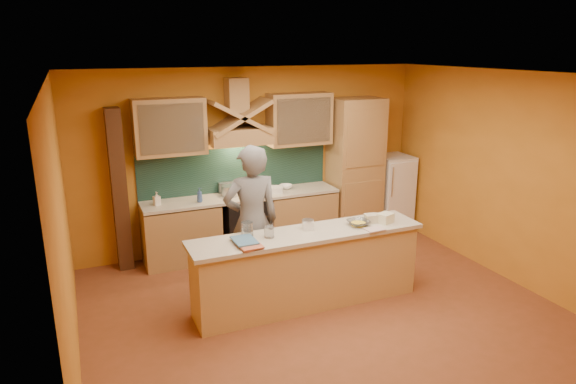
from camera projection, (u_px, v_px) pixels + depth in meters
name	position (u px, v px, depth m)	size (l,w,h in m)	color
floor	(325.00, 313.00, 6.18)	(5.50, 5.00, 0.01)	brown
ceiling	(330.00, 75.00, 5.41)	(5.50, 5.00, 0.01)	white
wall_back	(254.00, 159.00, 8.00)	(5.50, 0.02, 2.80)	#C77D26
wall_front	(492.00, 298.00, 3.58)	(5.50, 0.02, 2.80)	#C77D26
wall_left	(64.00, 236.00, 4.75)	(0.02, 5.00, 2.80)	#C77D26
wall_right	(511.00, 178.00, 6.83)	(0.02, 5.00, 2.80)	#C77D26
base_cabinet_left	(181.00, 234.00, 7.53)	(1.10, 0.60, 0.86)	tan
base_cabinet_right	(299.00, 218.00, 8.25)	(1.10, 0.60, 0.86)	tan
counter_top	(242.00, 196.00, 7.76)	(3.00, 0.62, 0.04)	beige
stove	(243.00, 224.00, 7.89)	(0.60, 0.58, 0.90)	black
backsplash	(236.00, 170.00, 7.92)	(3.00, 0.03, 0.70)	#16312C
range_hood	(240.00, 136.00, 7.55)	(0.92, 0.50, 0.24)	tan
hood_chimney	(236.00, 95.00, 7.48)	(0.30, 0.30, 0.50)	tan
upper_cabinet_left	(170.00, 127.00, 7.19)	(1.00, 0.35, 0.80)	tan
upper_cabinet_right	(299.00, 119.00, 7.95)	(1.00, 0.35, 0.80)	tan
pantry_column	(355.00, 169.00, 8.43)	(0.80, 0.60, 2.30)	tan
fridge	(392.00, 193.00, 8.85)	(0.58, 0.60, 1.30)	white
trim_column_left	(119.00, 190.00, 7.17)	(0.20, 0.30, 2.30)	#472816
island_body	(307.00, 271.00, 6.28)	(2.80, 0.55, 0.88)	tan
island_top	(308.00, 234.00, 6.15)	(2.90, 0.62, 0.05)	beige
person	(252.00, 222.00, 6.41)	(0.71, 0.47, 1.96)	slate
pot_large	(230.00, 192.00, 7.70)	(0.26, 0.26, 0.16)	#BBBBC2
pot_small	(252.00, 188.00, 7.98)	(0.18, 0.18, 0.13)	silver
soap_bottle_a	(157.00, 199.00, 7.24)	(0.09, 0.09, 0.19)	silver
soap_bottle_b	(200.00, 195.00, 7.38)	(0.08, 0.08, 0.21)	#345090
bowl_back	(286.00, 187.00, 8.09)	(0.21, 0.21, 0.06)	white
dish_rack	(275.00, 190.00, 7.89)	(0.25, 0.20, 0.09)	white
book_lower	(239.00, 247.00, 5.66)	(0.25, 0.33, 0.03)	#C06244
book_upper	(234.00, 242.00, 5.74)	(0.25, 0.34, 0.03)	teal
jar_large	(247.00, 229.00, 6.00)	(0.14, 0.14, 0.17)	white
jar_small	(269.00, 232.00, 5.96)	(0.12, 0.12, 0.13)	silver
kitchen_scale	(308.00, 225.00, 6.24)	(0.13, 0.13, 0.11)	white
mixing_bowl	(358.00, 223.00, 6.37)	(0.27, 0.27, 0.07)	silver
cloth	(374.00, 229.00, 6.23)	(0.23, 0.17, 0.02)	beige
grocery_bag_a	(385.00, 218.00, 6.47)	(0.19, 0.15, 0.12)	#EAE9C1
grocery_bag_b	(372.00, 218.00, 6.48)	(0.17, 0.13, 0.10)	beige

